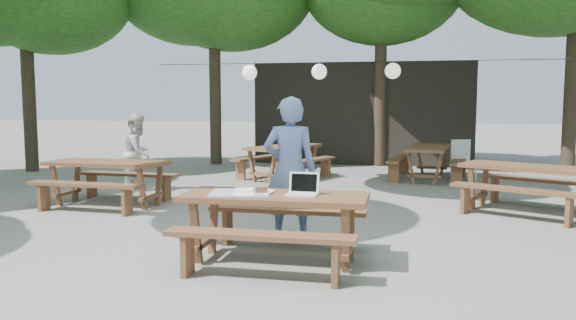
% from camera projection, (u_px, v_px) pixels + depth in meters
% --- Properties ---
extents(ground, '(80.00, 80.00, 0.00)m').
position_uv_depth(ground, '(259.00, 247.00, 6.76)').
color(ground, slate).
rests_on(ground, ground).
extents(pavilion, '(6.00, 3.00, 2.80)m').
position_uv_depth(pavilion, '(365.00, 113.00, 16.73)').
color(pavilion, black).
rests_on(pavilion, ground).
extents(main_picnic_table, '(2.00, 1.58, 0.75)m').
position_uv_depth(main_picnic_table, '(275.00, 227.00, 6.10)').
color(main_picnic_table, '#4F301C').
rests_on(main_picnic_table, ground).
extents(picnic_table_nw, '(2.04, 1.68, 0.75)m').
position_uv_depth(picnic_table_nw, '(108.00, 183.00, 9.42)').
color(picnic_table_nw, '#4F301C').
rests_on(picnic_table_nw, ground).
extents(picnic_table_ne, '(2.42, 2.29, 0.75)m').
position_uv_depth(picnic_table_ne, '(528.00, 189.00, 8.78)').
color(picnic_table_ne, '#4F301C').
rests_on(picnic_table_ne, ground).
extents(picnic_table_far_w, '(2.20, 2.37, 0.75)m').
position_uv_depth(picnic_table_far_w, '(284.00, 162.00, 12.70)').
color(picnic_table_far_w, '#4F301C').
rests_on(picnic_table_far_w, ground).
extents(picnic_table_far_e, '(1.83, 2.10, 0.75)m').
position_uv_depth(picnic_table_far_e, '(428.00, 162.00, 12.52)').
color(picnic_table_far_e, '#4F301C').
rests_on(picnic_table_far_e, ground).
extents(woman, '(0.72, 0.53, 1.81)m').
position_uv_depth(woman, '(290.00, 169.00, 7.00)').
color(woman, '#6C88C6').
rests_on(woman, ground).
extents(second_person, '(0.57, 0.74, 1.51)m').
position_uv_depth(second_person, '(138.00, 153.00, 10.94)').
color(second_person, beige).
rests_on(second_person, ground).
extents(plastic_chair, '(0.56, 0.56, 0.90)m').
position_uv_depth(plastic_chair, '(463.00, 169.00, 12.36)').
color(plastic_chair, white).
rests_on(plastic_chair, ground).
extents(laptop, '(0.34, 0.27, 0.24)m').
position_uv_depth(laptop, '(303.00, 189.00, 6.00)').
color(laptop, white).
rests_on(laptop, main_picnic_table).
extents(tabletop_clutter, '(0.74, 0.66, 0.08)m').
position_uv_depth(tabletop_clutter, '(245.00, 192.00, 6.14)').
color(tabletop_clutter, '#354FB6').
rests_on(tabletop_clutter, main_picnic_table).
extents(paper_lanterns, '(9.00, 0.34, 0.38)m').
position_uv_depth(paper_lanterns, '(320.00, 71.00, 12.39)').
color(paper_lanterns, black).
rests_on(paper_lanterns, ground).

